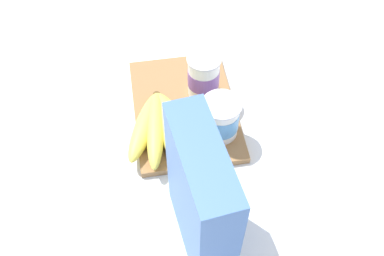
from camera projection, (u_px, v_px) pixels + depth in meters
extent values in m
plane|color=white|center=(185.00, 111.00, 0.88)|extent=(2.40, 2.40, 0.00)
cube|color=olive|center=(184.00, 109.00, 0.88)|extent=(0.29, 0.20, 0.01)
cube|color=#4770B7|center=(201.00, 200.00, 0.62)|extent=(0.18, 0.08, 0.25)
cylinder|color=white|center=(204.00, 77.00, 0.86)|extent=(0.06, 0.06, 0.09)
cylinder|color=#7A4C99|center=(204.00, 77.00, 0.86)|extent=(0.06, 0.06, 0.04)
cylinder|color=silver|center=(204.00, 59.00, 0.82)|extent=(0.07, 0.07, 0.00)
cylinder|color=white|center=(221.00, 119.00, 0.80)|extent=(0.07, 0.07, 0.08)
cylinder|color=#5193D1|center=(221.00, 119.00, 0.80)|extent=(0.07, 0.07, 0.04)
cylinder|color=silver|center=(222.00, 104.00, 0.77)|extent=(0.07, 0.07, 0.00)
ellipsoid|color=#E7D450|center=(145.00, 126.00, 0.82)|extent=(0.17, 0.10, 0.03)
ellipsoid|color=#E7D450|center=(156.00, 129.00, 0.81)|extent=(0.18, 0.06, 0.04)
ellipsoid|color=#E7D450|center=(168.00, 130.00, 0.81)|extent=(0.19, 0.06, 0.03)
ellipsoid|color=#E7D450|center=(179.00, 124.00, 0.82)|extent=(0.18, 0.10, 0.03)
cylinder|color=brown|center=(157.00, 97.00, 0.88)|extent=(0.01, 0.01, 0.02)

